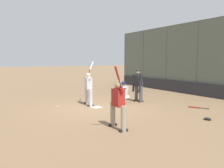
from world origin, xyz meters
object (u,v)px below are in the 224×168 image
object	(u,v)px
catcher_behind_plate	(122,92)
baseball_loose	(57,107)
batter_on_deck	(118,104)
fielding_glove_on_dirt	(208,119)
spare_bat_near_backstop	(196,107)
umpire_home	(138,85)
batter_at_plate	(89,88)

from	to	relation	value
catcher_behind_plate	baseball_loose	bearing A→B (deg)	72.13
catcher_behind_plate	baseball_loose	distance (m)	3.34
catcher_behind_plate	batter_on_deck	bearing A→B (deg)	140.61
batter_on_deck	baseball_loose	distance (m)	4.41
fielding_glove_on_dirt	baseball_loose	distance (m)	6.60
spare_bat_near_backstop	fielding_glove_on_dirt	bearing A→B (deg)	112.22
catcher_behind_plate	spare_bat_near_backstop	xyz separation A→B (m)	(-2.74, -2.31, -0.57)
catcher_behind_plate	umpire_home	xyz separation A→B (m)	(-0.02, -1.02, 0.33)
umpire_home	spare_bat_near_backstop	distance (m)	3.14
baseball_loose	catcher_behind_plate	bearing A→B (deg)	-104.95
umpire_home	fielding_glove_on_dirt	size ratio (longest dim) A/B	6.38
spare_bat_near_backstop	baseball_loose	bearing A→B (deg)	30.43
umpire_home	fielding_glove_on_dirt	distance (m)	4.41
batter_at_plate	catcher_behind_plate	world-z (taller)	batter_at_plate
catcher_behind_plate	baseball_loose	world-z (taller)	catcher_behind_plate
umpire_home	baseball_loose	world-z (taller)	umpire_home
batter_at_plate	fielding_glove_on_dirt	bearing A→B (deg)	-142.43
catcher_behind_plate	spare_bat_near_backstop	size ratio (longest dim) A/B	1.39
batter_on_deck	spare_bat_near_backstop	bearing A→B (deg)	100.99
batter_on_deck	fielding_glove_on_dirt	xyz separation A→B (m)	(-0.89, -3.45, -0.78)
batter_at_plate	baseball_loose	bearing A→B (deg)	89.51
umpire_home	catcher_behind_plate	bearing A→B (deg)	89.71
batter_on_deck	spare_bat_near_backstop	size ratio (longest dim) A/B	2.47
catcher_behind_plate	umpire_home	world-z (taller)	umpire_home
umpire_home	baseball_loose	xyz separation A→B (m)	(0.87, 4.20, -0.90)
batter_at_plate	fielding_glove_on_dirt	distance (m)	5.60
batter_at_plate	catcher_behind_plate	distance (m)	1.78
fielding_glove_on_dirt	batter_at_plate	bearing A→B (deg)	27.59
spare_bat_near_backstop	fielding_glove_on_dirt	size ratio (longest dim) A/B	3.09
spare_bat_near_backstop	batter_on_deck	bearing A→B (deg)	71.86
batter_at_plate	umpire_home	bearing A→B (deg)	-92.42
catcher_behind_plate	batter_on_deck	distance (m)	4.29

